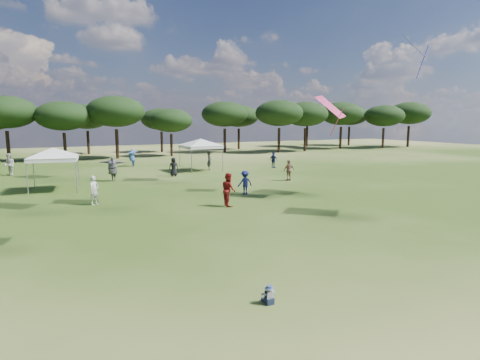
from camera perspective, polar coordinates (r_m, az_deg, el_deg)
name	(u,v)px	position (r m, az deg, el deg)	size (l,w,h in m)	color
ground	(329,340)	(9.46, 12.57, -21.29)	(140.00, 140.00, 0.00)	#344E17
tree_line	(104,114)	(54.25, -18.74, 8.88)	(108.78, 17.63, 7.77)	black
tent_left	(53,150)	(29.17, -25.10, 3.94)	(6.05, 6.05, 3.17)	gray
tent_right	(201,140)	(37.14, -5.62, 5.67)	(6.46, 6.46, 3.27)	gray
toddler	(269,295)	(10.72, 4.12, -16.04)	(0.32, 0.36, 0.49)	#161E31
festival_crowd	(104,171)	(31.80, -18.76, 1.23)	(29.45, 23.26, 1.90)	#29292E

